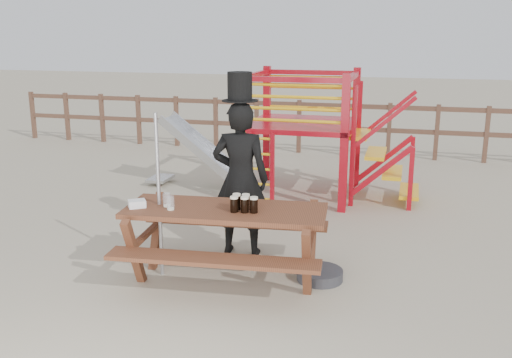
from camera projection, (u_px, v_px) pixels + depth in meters
name	position (u px, v px, depth m)	size (l,w,h in m)	color
ground	(223.00, 278.00, 6.44)	(60.00, 60.00, 0.00)	tan
back_fence	(321.00, 122.00, 12.79)	(15.09, 0.09, 1.20)	brown
playground_fort	(297.00, 132.00, 9.49)	(4.71, 1.84, 2.10)	#AE0B18
picnic_table	(226.00, 235.00, 6.25)	(2.31, 1.70, 0.84)	brown
man_with_hat	(240.00, 175.00, 6.93)	(0.73, 0.52, 2.24)	black
metal_pole	(159.00, 197.00, 6.29)	(0.04, 0.04, 1.86)	#B2B2B7
parasol_base	(320.00, 275.00, 6.37)	(0.52, 0.52, 0.22)	#333337
paper_bag	(137.00, 204.00, 6.19)	(0.18, 0.14, 0.08)	white
stout_pints	(243.00, 203.00, 6.05)	(0.30, 0.20, 0.17)	black
empty_glasses	(169.00, 202.00, 6.16)	(0.17, 0.18, 0.15)	silver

